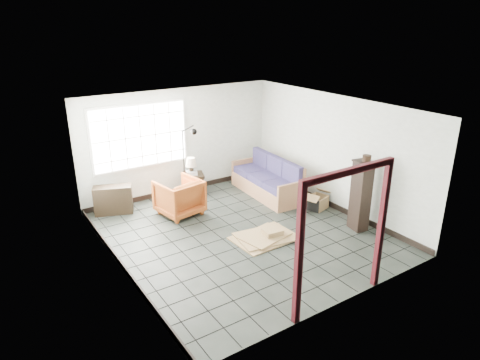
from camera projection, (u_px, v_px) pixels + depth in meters
ground at (241, 233)px, 8.77m from camera, size 5.50×5.50×0.00m
room_shell at (241, 155)px, 8.20m from camera, size 5.02×5.52×2.61m
window_panel at (140, 136)px, 9.79m from camera, size 2.32×0.08×1.52m
doorway_trim at (345, 221)px, 6.17m from camera, size 1.80×0.08×2.20m
futon_sofa at (269, 181)px, 10.62m from camera, size 0.92×2.18×0.95m
armchair at (179, 195)px, 9.49m from camera, size 1.00×0.95×0.90m
side_table at (194, 178)px, 10.57m from camera, size 0.62×0.62×0.53m
table_lamp at (191, 163)px, 10.41m from camera, size 0.30×0.30×0.43m
projector at (192, 173)px, 10.49m from camera, size 0.31×0.27×0.09m
floor_lamp at (189, 159)px, 10.25m from camera, size 0.48×0.44×1.80m
console_shelf at (113, 200)px, 9.57m from camera, size 0.89×0.61×0.65m
tall_shelf at (361, 195)px, 8.70m from camera, size 0.38×0.45×1.48m
pot at (367, 158)px, 8.41m from camera, size 0.17×0.17×0.13m
open_box at (317, 202)px, 9.87m from camera, size 0.79×0.53×0.41m
cardboard_pile at (266, 236)px, 8.55m from camera, size 1.28×0.96×0.18m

